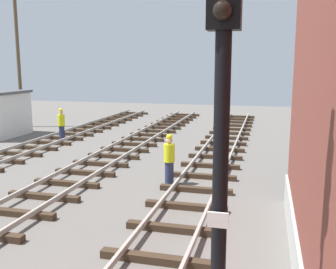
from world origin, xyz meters
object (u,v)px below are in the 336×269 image
Objects in this scene: track_worker_foreground at (169,160)px; track_worker_distant at (61,124)px; utility_pole_far at (18,59)px; signal_mast at (221,128)px.

track_worker_foreground is 10.55m from track_worker_distant.
utility_pole_far is at bearing 141.64° from track_worker_foreground.
signal_mast is 19.35m from track_worker_distant.
track_worker_distant is at bearing 124.98° from signal_mast.
track_worker_distant is (-8.12, 6.74, 0.00)m from track_worker_foreground.
track_worker_foreground is at bearing -38.36° from utility_pole_far.
signal_mast is 3.07× the size of track_worker_distant.
track_worker_foreground is 1.00× the size of track_worker_distant.
track_worker_distant is at bearing 140.33° from track_worker_foreground.
signal_mast reaches higher than track_worker_distant.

